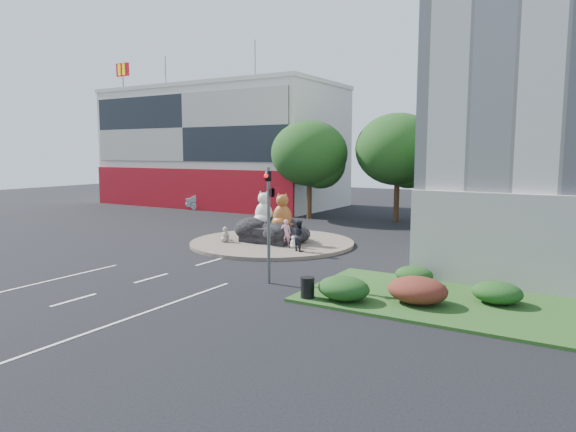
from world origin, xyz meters
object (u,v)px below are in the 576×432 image
object	(u,v)px
parked_car	(211,202)
litter_bin	(308,287)
cat_white	(264,208)
pedestrian_pink	(286,233)
cat_tabby	(282,211)
pedestrian_dark	(299,235)
kitten_white	(294,241)
kitten_calico	(225,234)

from	to	relation	value
parked_car	litter_bin	bearing A→B (deg)	-143.22
cat_white	pedestrian_pink	size ratio (longest dim) A/B	1.36
cat_tabby	pedestrian_dark	world-z (taller)	cat_tabby
cat_tabby	pedestrian_dark	size ratio (longest dim) A/B	1.23
kitten_white	parked_car	bearing A→B (deg)	113.75
litter_bin	cat_tabby	bearing A→B (deg)	126.53
pedestrian_pink	pedestrian_dark	distance (m)	1.55
pedestrian_pink	pedestrian_dark	world-z (taller)	pedestrian_dark
litter_bin	cat_white	bearing A→B (deg)	131.20
cat_white	kitten_calico	xyz separation A→B (m)	(-1.53, -1.92, -1.49)
cat_white	pedestrian_dark	size ratio (longest dim) A/B	1.24
kitten_white	kitten_calico	bearing A→B (deg)	157.80
cat_white	parked_car	bearing A→B (deg)	129.91
cat_white	pedestrian_dark	world-z (taller)	cat_white
cat_white	kitten_calico	world-z (taller)	cat_white
cat_white	cat_tabby	distance (m)	1.71
pedestrian_dark	kitten_white	bearing A→B (deg)	-17.22
pedestrian_dark	cat_tabby	bearing A→B (deg)	-13.99
cat_tabby	kitten_calico	xyz separation A→B (m)	(-3.18, -1.45, -1.48)
cat_white	pedestrian_pink	bearing A→B (deg)	-38.30
cat_tabby	parked_car	size ratio (longest dim) A/B	0.45
kitten_calico	parked_car	bearing A→B (deg)	152.51
cat_tabby	kitten_white	xyz separation A→B (m)	(1.37, -1.00, -1.60)
cat_tabby	kitten_calico	size ratio (longest dim) A/B	2.20
cat_tabby	parked_car	xyz separation A→B (m)	(-16.31, 13.01, -1.39)
cat_tabby	kitten_white	size ratio (longest dim) A/B	2.93
parked_car	pedestrian_pink	bearing A→B (deg)	-138.46
pedestrian_dark	litter_bin	world-z (taller)	pedestrian_dark
litter_bin	parked_car	bearing A→B (deg)	136.16
litter_bin	kitten_calico	bearing A→B (deg)	142.22
parked_car	litter_bin	xyz separation A→B (m)	(23.12, -22.21, -0.26)
kitten_white	pedestrian_dark	distance (m)	1.10
cat_tabby	kitten_white	world-z (taller)	cat_tabby
cat_white	cat_tabby	world-z (taller)	cat_white
cat_white	pedestrian_dark	xyz separation A→B (m)	(3.75, -2.11, -1.11)
kitten_calico	pedestrian_dark	xyz separation A→B (m)	(5.28, -0.19, 0.38)
cat_white	parked_car	size ratio (longest dim) A/B	0.46
pedestrian_dark	parked_car	bearing A→B (deg)	-14.51
pedestrian_dark	litter_bin	xyz separation A→B (m)	(4.70, -7.55, -0.55)
parked_car	cat_white	bearing A→B (deg)	-139.92
kitten_white	litter_bin	bearing A→B (deg)	-84.27
kitten_calico	parked_car	xyz separation A→B (m)	(-13.14, 14.47, 0.09)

